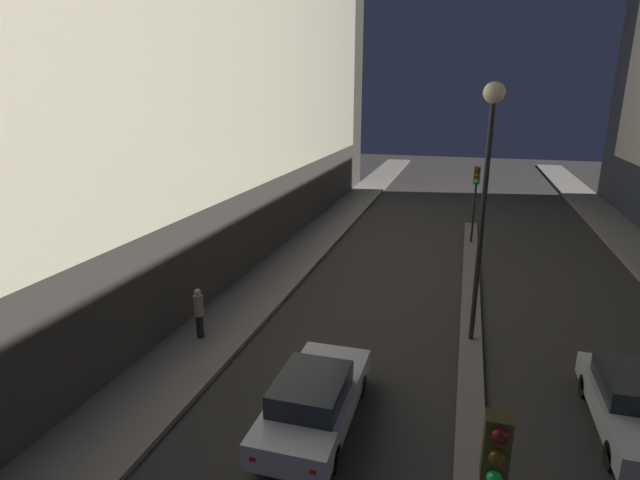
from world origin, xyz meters
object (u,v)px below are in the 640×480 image
pedestrian_on_left_sidewalk (199,312)px  traffic_light_mid (476,187)px  car_left_lane (314,399)px  car_right_lane (635,406)px  street_lamp (488,155)px

pedestrian_on_left_sidewalk → traffic_light_mid: bearing=58.4°
car_left_lane → car_right_lane: bearing=14.3°
street_lamp → pedestrian_on_left_sidewalk: bearing=-164.4°
car_right_lane → pedestrian_on_left_sidewalk: pedestrian_on_left_sidewalk is taller
car_right_lane → pedestrian_on_left_sidewalk: 12.48m
car_left_lane → pedestrian_on_left_sidewalk: bearing=147.3°
street_lamp → car_right_lane: street_lamp is taller
street_lamp → car_right_lane: bearing=-44.5°
traffic_light_mid → street_lamp: street_lamp is taller
street_lamp → car_right_lane: 7.58m
street_lamp → car_left_lane: street_lamp is taller
car_left_lane → car_right_lane: car_left_lane is taller
traffic_light_mid → street_lamp: size_ratio=0.50×
street_lamp → car_right_lane: (3.74, -3.68, -5.47)m
traffic_light_mid → street_lamp: 12.04m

